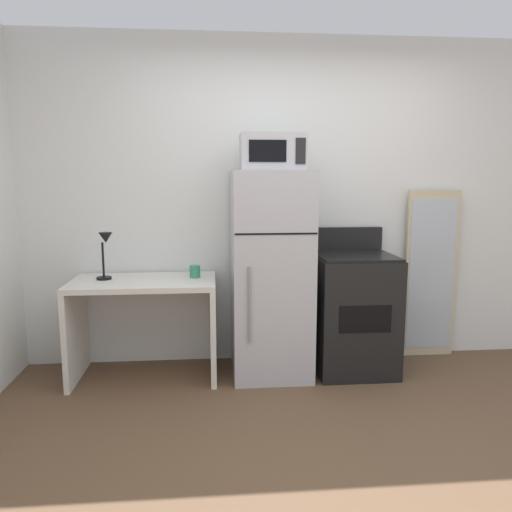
{
  "coord_description": "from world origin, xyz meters",
  "views": [
    {
      "loc": [
        -0.65,
        -2.3,
        1.5
      ],
      "look_at": [
        -0.34,
        1.1,
        0.95
      ],
      "focal_mm": 34.48,
      "sensor_mm": 36.0,
      "label": 1
    }
  ],
  "objects_px": {
    "coffee_mug": "(195,271)",
    "oven_range": "(353,312)",
    "desk_lamp": "(105,248)",
    "refrigerator": "(271,274)",
    "desk": "(144,310)",
    "leaning_mirror": "(431,274)",
    "microwave": "(272,152)"
  },
  "relations": [
    {
      "from": "coffee_mug",
      "to": "oven_range",
      "type": "relative_size",
      "value": 0.09
    },
    {
      "from": "desk_lamp",
      "to": "refrigerator",
      "type": "xyz_separation_m",
      "value": [
        1.23,
        -0.03,
        -0.21
      ]
    },
    {
      "from": "desk",
      "to": "desk_lamp",
      "type": "xyz_separation_m",
      "value": [
        -0.27,
        0.03,
        0.47
      ]
    },
    {
      "from": "desk",
      "to": "leaning_mirror",
      "type": "xyz_separation_m",
      "value": [
        2.33,
        0.26,
        0.18
      ]
    },
    {
      "from": "desk",
      "to": "microwave",
      "type": "relative_size",
      "value": 2.31
    },
    {
      "from": "desk_lamp",
      "to": "leaning_mirror",
      "type": "height_order",
      "value": "leaning_mirror"
    },
    {
      "from": "leaning_mirror",
      "to": "desk",
      "type": "bearing_deg",
      "value": -173.72
    },
    {
      "from": "desk",
      "to": "coffee_mug",
      "type": "bearing_deg",
      "value": 7.63
    },
    {
      "from": "refrigerator",
      "to": "oven_range",
      "type": "bearing_deg",
      "value": 0.27
    },
    {
      "from": "oven_range",
      "to": "leaning_mirror",
      "type": "bearing_deg",
      "value": 19.28
    },
    {
      "from": "coffee_mug",
      "to": "leaning_mirror",
      "type": "height_order",
      "value": "leaning_mirror"
    },
    {
      "from": "oven_range",
      "to": "refrigerator",
      "type": "bearing_deg",
      "value": -179.73
    },
    {
      "from": "desk",
      "to": "leaning_mirror",
      "type": "relative_size",
      "value": 0.76
    },
    {
      "from": "desk_lamp",
      "to": "oven_range",
      "type": "height_order",
      "value": "desk_lamp"
    },
    {
      "from": "refrigerator",
      "to": "microwave",
      "type": "distance_m",
      "value": 0.91
    },
    {
      "from": "desk",
      "to": "desk_lamp",
      "type": "bearing_deg",
      "value": 173.51
    },
    {
      "from": "refrigerator",
      "to": "oven_range",
      "type": "xyz_separation_m",
      "value": [
        0.65,
        0.0,
        -0.31
      ]
    },
    {
      "from": "desk",
      "to": "refrigerator",
      "type": "height_order",
      "value": "refrigerator"
    },
    {
      "from": "coffee_mug",
      "to": "refrigerator",
      "type": "height_order",
      "value": "refrigerator"
    },
    {
      "from": "refrigerator",
      "to": "microwave",
      "type": "xyz_separation_m",
      "value": [
        0.0,
        -0.02,
        0.91
      ]
    },
    {
      "from": "microwave",
      "to": "refrigerator",
      "type": "bearing_deg",
      "value": 90.33
    },
    {
      "from": "refrigerator",
      "to": "coffee_mug",
      "type": "bearing_deg",
      "value": 174.78
    },
    {
      "from": "refrigerator",
      "to": "microwave",
      "type": "height_order",
      "value": "microwave"
    },
    {
      "from": "desk_lamp",
      "to": "coffee_mug",
      "type": "bearing_deg",
      "value": 1.73
    },
    {
      "from": "desk_lamp",
      "to": "leaning_mirror",
      "type": "relative_size",
      "value": 0.25
    },
    {
      "from": "microwave",
      "to": "leaning_mirror",
      "type": "distance_m",
      "value": 1.72
    },
    {
      "from": "desk_lamp",
      "to": "desk",
      "type": "bearing_deg",
      "value": -6.49
    },
    {
      "from": "coffee_mug",
      "to": "microwave",
      "type": "xyz_separation_m",
      "value": [
        0.57,
        -0.07,
        0.88
      ]
    },
    {
      "from": "desk_lamp",
      "to": "refrigerator",
      "type": "distance_m",
      "value": 1.25
    },
    {
      "from": "coffee_mug",
      "to": "leaning_mirror",
      "type": "xyz_separation_m",
      "value": [
        1.95,
        0.21,
        -0.1
      ]
    },
    {
      "from": "coffee_mug",
      "to": "leaning_mirror",
      "type": "relative_size",
      "value": 0.07
    },
    {
      "from": "refrigerator",
      "to": "leaning_mirror",
      "type": "xyz_separation_m",
      "value": [
        1.38,
        0.26,
        -0.08
      ]
    }
  ]
}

